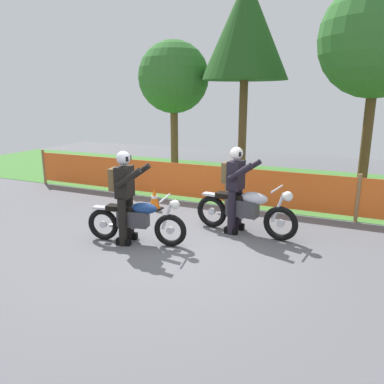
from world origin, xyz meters
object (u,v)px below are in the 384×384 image
Objects in this scene: motorcycle_lead at (136,220)px; rider_lead at (124,192)px; rider_trailing at (235,185)px; motorcycle_trailing at (245,210)px; traffic_cone at (154,199)px.

rider_lead is (-0.20, -0.04, 0.51)m from motorcycle_lead.
rider_lead and rider_trailing have the same top height.
motorcycle_trailing reaches higher than motorcycle_lead.
motorcycle_trailing is 3.96× the size of traffic_cone.
motorcycle_lead is 0.90× the size of motorcycle_trailing.
motorcycle_trailing is 2.34m from rider_lead.
traffic_cone is at bearing 171.05° from motorcycle_trailing.
traffic_cone is at bearing 170.12° from rider_trailing.
rider_trailing is at bearing -16.52° from traffic_cone.
motorcycle_trailing is 1.24× the size of rider_lead.
rider_lead is 1.00× the size of rider_trailing.
rider_trailing reaches higher than motorcycle_lead.
traffic_cone is (-0.55, 2.00, -0.69)m from rider_lead.
rider_lead is 2.19m from traffic_cone.
motorcycle_trailing is at bearing 25.16° from rider_lead.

